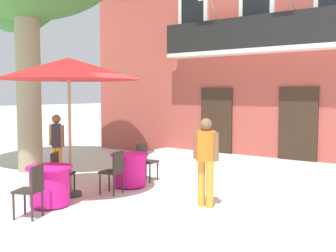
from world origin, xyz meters
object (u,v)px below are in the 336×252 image
at_px(pedestrian_near_entrance, 57,143).
at_px(cafe_chair_middle_1, 32,187).
at_px(cafe_umbrella, 69,69).
at_px(cafe_table_middle, 50,186).
at_px(cafe_chair_near_tree_0, 145,159).
at_px(pedestrian_mid_plaza, 206,157).
at_px(cafe_chair_middle_0, 60,171).
at_px(cafe_table_near_tree, 130,170).
at_px(cafe_chair_near_tree_1, 114,169).

bearing_deg(pedestrian_near_entrance, cafe_chair_middle_1, -46.22).
relative_size(cafe_umbrella, pedestrian_near_entrance, 1.79).
xyz_separation_m(cafe_table_middle, cafe_chair_middle_1, (0.38, -0.65, 0.14)).
bearing_deg(cafe_chair_near_tree_0, pedestrian_mid_plaza, -25.75).
relative_size(cafe_chair_middle_0, cafe_umbrella, 0.31).
bearing_deg(pedestrian_near_entrance, cafe_umbrella, -29.37).
distance_m(cafe_chair_middle_1, cafe_umbrella, 2.58).
xyz_separation_m(cafe_table_near_tree, pedestrian_mid_plaza, (2.27, -0.42, 0.55)).
relative_size(cafe_chair_near_tree_0, cafe_table_middle, 1.05).
distance_m(cafe_umbrella, pedestrian_mid_plaza, 3.29).
distance_m(cafe_chair_near_tree_1, cafe_umbrella, 2.27).
bearing_deg(cafe_chair_middle_1, pedestrian_mid_plaza, 48.94).
height_order(cafe_table_middle, cafe_chair_middle_1, cafe_chair_middle_1).
xyz_separation_m(cafe_table_near_tree, cafe_chair_near_tree_0, (-0.15, 0.74, 0.14)).
relative_size(cafe_chair_near_tree_1, cafe_chair_middle_1, 1.00).
distance_m(cafe_table_middle, cafe_umbrella, 2.35).
bearing_deg(cafe_table_near_tree, pedestrian_near_entrance, -164.33).
bearing_deg(cafe_chair_middle_1, cafe_umbrella, 114.92).
bearing_deg(pedestrian_mid_plaza, pedestrian_near_entrance, -178.53).
bearing_deg(cafe_table_near_tree, cafe_chair_near_tree_0, 101.11).
xyz_separation_m(cafe_chair_middle_1, pedestrian_mid_plaza, (2.03, 2.33, 0.41)).
bearing_deg(cafe_umbrella, cafe_chair_middle_0, -144.41).
bearing_deg(cafe_table_middle, cafe_chair_near_tree_1, 75.73).
bearing_deg(cafe_chair_middle_1, cafe_table_middle, 119.87).
bearing_deg(cafe_chair_near_tree_0, cafe_chair_near_tree_1, -76.20).
height_order(cafe_table_near_tree, pedestrian_near_entrance, pedestrian_near_entrance).
xyz_separation_m(cafe_table_near_tree, cafe_chair_near_tree_1, (0.21, -0.72, 0.14)).
relative_size(cafe_chair_middle_1, pedestrian_near_entrance, 0.56).
height_order(cafe_chair_near_tree_1, pedestrian_near_entrance, pedestrian_near_entrance).
bearing_deg(pedestrian_mid_plaza, cafe_table_middle, -145.12).
distance_m(cafe_chair_near_tree_0, cafe_umbrella, 2.97).
xyz_separation_m(pedestrian_near_entrance, pedestrian_mid_plaza, (4.16, 0.11, 0.03)).
bearing_deg(cafe_umbrella, cafe_table_near_tree, 73.46).
relative_size(cafe_chair_near_tree_0, cafe_chair_middle_0, 1.00).
height_order(cafe_table_middle, pedestrian_mid_plaza, pedestrian_mid_plaza).
xyz_separation_m(cafe_table_near_tree, cafe_table_middle, (-0.14, -2.10, 0.00)).
relative_size(cafe_table_near_tree, pedestrian_near_entrance, 0.53).
relative_size(cafe_table_middle, cafe_chair_middle_1, 0.95).
xyz_separation_m(cafe_chair_near_tree_1, cafe_chair_middle_0, (-0.80, -0.77, 0.00)).
bearing_deg(cafe_chair_near_tree_1, cafe_chair_middle_0, -135.98).
distance_m(cafe_chair_middle_0, cafe_chair_middle_1, 1.50).
xyz_separation_m(cafe_chair_middle_0, pedestrian_near_entrance, (-1.30, 0.97, 0.38)).
relative_size(cafe_table_near_tree, cafe_chair_near_tree_0, 0.95).
xyz_separation_m(cafe_chair_near_tree_1, cafe_chair_middle_1, (0.02, -2.03, 0.00)).
height_order(cafe_chair_near_tree_1, pedestrian_mid_plaza, pedestrian_mid_plaza).
height_order(cafe_table_middle, cafe_umbrella, cafe_umbrella).
bearing_deg(pedestrian_mid_plaza, cafe_table_near_tree, 169.40).
relative_size(cafe_table_near_tree, cafe_chair_middle_1, 0.95).
xyz_separation_m(cafe_table_near_tree, cafe_chair_middle_1, (0.24, -2.76, 0.14)).
bearing_deg(pedestrian_mid_plaza, cafe_chair_middle_1, -131.06).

